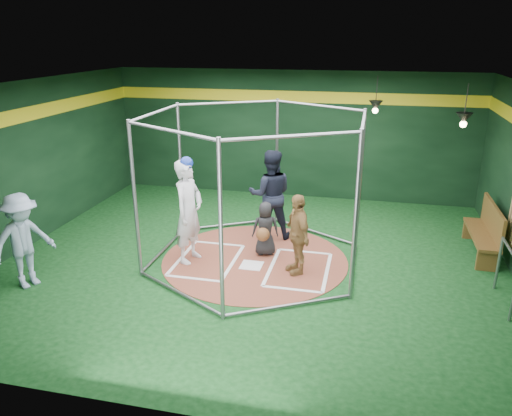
% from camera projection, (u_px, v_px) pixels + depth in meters
% --- Properties ---
extents(room_shell, '(10.10, 9.10, 3.53)m').
position_uv_depth(room_shell, '(255.00, 178.00, 9.70)').
color(room_shell, black).
rests_on(room_shell, ground).
extents(clay_disc, '(3.80, 3.80, 0.01)m').
position_uv_depth(clay_disc, '(255.00, 260.00, 10.27)').
color(clay_disc, brown).
rests_on(clay_disc, ground).
extents(home_plate, '(0.43, 0.43, 0.01)m').
position_uv_depth(home_plate, '(252.00, 265.00, 9.99)').
color(home_plate, white).
rests_on(home_plate, clay_disc).
extents(batter_box_left, '(1.17, 1.77, 0.01)m').
position_uv_depth(batter_box_left, '(207.00, 260.00, 10.24)').
color(batter_box_left, white).
rests_on(batter_box_left, clay_disc).
extents(batter_box_right, '(1.17, 1.77, 0.01)m').
position_uv_depth(batter_box_right, '(299.00, 269.00, 9.84)').
color(batter_box_right, white).
rests_on(batter_box_right, clay_disc).
extents(batting_cage, '(4.05, 4.67, 3.00)m').
position_uv_depth(batting_cage, '(255.00, 190.00, 9.78)').
color(batting_cage, gray).
rests_on(batting_cage, ground).
extents(pendant_lamp_near, '(0.34, 0.34, 0.90)m').
position_uv_depth(pendant_lamp_near, '(376.00, 106.00, 12.21)').
color(pendant_lamp_near, black).
rests_on(pendant_lamp_near, room_shell).
extents(pendant_lamp_far, '(0.34, 0.34, 0.90)m').
position_uv_depth(pendant_lamp_far, '(464.00, 118.00, 10.36)').
color(pendant_lamp_far, black).
rests_on(pendant_lamp_far, room_shell).
extents(batter_figure, '(0.65, 0.85, 2.17)m').
position_uv_depth(batter_figure, '(189.00, 211.00, 9.91)').
color(batter_figure, silver).
rests_on(batter_figure, clay_disc).
extents(visitor_leopard, '(0.80, 1.00, 1.58)m').
position_uv_depth(visitor_leopard, '(297.00, 234.00, 9.49)').
color(visitor_leopard, tan).
rests_on(visitor_leopard, clay_disc).
extents(catcher_figure, '(0.64, 0.65, 1.14)m').
position_uv_depth(catcher_figure, '(265.00, 229.00, 10.33)').
color(catcher_figure, black).
rests_on(catcher_figure, clay_disc).
extents(umpire, '(1.12, 0.96, 2.02)m').
position_uv_depth(umpire, '(270.00, 194.00, 11.10)').
color(umpire, black).
rests_on(umpire, clay_disc).
extents(bystander_blue, '(1.09, 1.32, 1.78)m').
position_uv_depth(bystander_blue, '(23.00, 241.00, 8.95)').
color(bystander_blue, '#8BA1B8').
rests_on(bystander_blue, ground).
extents(dugout_bench, '(0.44, 1.87, 1.09)m').
position_uv_depth(dugout_bench, '(486.00, 229.00, 10.38)').
color(dugout_bench, brown).
rests_on(dugout_bench, ground).
extents(steel_railing, '(0.05, 1.18, 1.02)m').
position_uv_depth(steel_railing, '(508.00, 268.00, 8.39)').
color(steel_railing, gray).
rests_on(steel_railing, ground).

